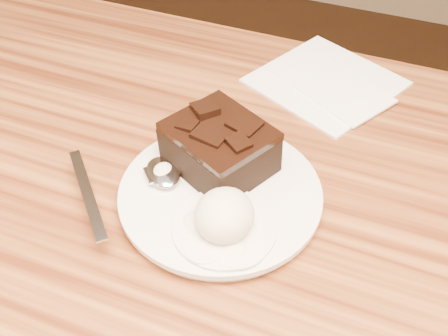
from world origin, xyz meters
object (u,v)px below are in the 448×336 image
at_px(spoon, 163,173).
at_px(ice_cream_scoop, 224,215).
at_px(brownie, 219,150).
at_px(napkin, 326,81).
at_px(plate, 220,196).

bearing_deg(spoon, ice_cream_scoop, -69.81).
xyz_separation_m(brownie, spoon, (-0.05, -0.04, -0.02)).
distance_m(spoon, napkin, 0.28).
distance_m(brownie, spoon, 0.06).
relative_size(plate, spoon, 1.09).
bearing_deg(napkin, ice_cream_scoop, -95.26).
height_order(spoon, napkin, spoon).
relative_size(brownie, spoon, 0.51).
xyz_separation_m(ice_cream_scoop, spoon, (-0.08, 0.04, -0.01)).
bearing_deg(ice_cream_scoop, plate, 116.80).
height_order(plate, spoon, spoon).
distance_m(ice_cream_scoop, spoon, 0.09).
height_order(plate, napkin, plate).
relative_size(plate, napkin, 1.28).
xyz_separation_m(plate, brownie, (-0.01, 0.03, 0.03)).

